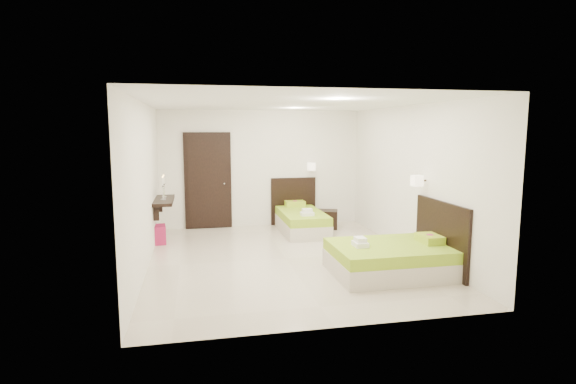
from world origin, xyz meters
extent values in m
plane|color=beige|center=(0.00, 0.00, 0.00)|extent=(5.50, 5.50, 0.00)
cube|color=beige|center=(0.73, 1.88, 0.14)|extent=(0.87, 1.73, 0.28)
cube|color=#7AA61A|center=(0.73, 1.88, 0.36)|extent=(0.86, 1.72, 0.17)
cube|color=black|center=(0.73, 2.72, 0.54)|extent=(1.04, 0.05, 1.08)
cube|color=#A2C023|center=(0.73, 2.53, 0.51)|extent=(0.43, 0.29, 0.12)
cylinder|color=#D43272|center=(0.73, 2.53, 0.57)|extent=(0.10, 0.10, 0.00)
cube|color=white|center=(0.73, 1.41, 0.49)|extent=(0.26, 0.19, 0.07)
cube|color=white|center=(0.73, 1.41, 0.55)|extent=(0.19, 0.14, 0.07)
cube|color=white|center=(1.11, 2.57, 1.34)|extent=(0.16, 0.16, 0.17)
cylinder|color=#2D2116|center=(1.11, 2.65, 1.34)|extent=(0.03, 0.16, 0.03)
cube|color=beige|center=(1.38, -1.11, 0.14)|extent=(1.74, 1.30, 0.28)
cube|color=#7AA61A|center=(1.38, -1.11, 0.37)|extent=(1.72, 1.29, 0.17)
cube|color=black|center=(2.22, -1.11, 0.54)|extent=(0.05, 1.48, 1.09)
cube|color=#A2C023|center=(2.03, -1.11, 0.51)|extent=(0.30, 0.43, 0.12)
cylinder|color=#D43272|center=(2.03, -1.11, 0.58)|extent=(0.10, 0.10, 0.00)
cube|color=white|center=(0.90, -1.11, 0.49)|extent=(0.19, 0.26, 0.07)
cube|color=white|center=(0.90, -1.11, 0.56)|extent=(0.14, 0.20, 0.07)
cube|color=white|center=(2.07, -0.56, 1.35)|extent=(0.16, 0.16, 0.17)
cylinder|color=#2D2116|center=(2.15, -0.56, 1.35)|extent=(0.16, 0.03, 0.03)
cube|color=black|center=(1.37, 2.15, 0.20)|extent=(0.56, 0.52, 0.40)
cube|color=#9A1444|center=(-2.24, 1.49, 0.18)|extent=(0.39, 0.39, 0.36)
cube|color=black|center=(-1.20, 2.71, 1.05)|extent=(1.02, 0.06, 2.14)
cube|color=black|center=(-1.20, 2.67, 1.05)|extent=(0.88, 0.04, 2.06)
cylinder|color=silver|center=(-0.85, 2.64, 1.00)|extent=(0.03, 0.10, 0.03)
cube|color=black|center=(-2.08, 1.60, 0.82)|extent=(0.35, 1.20, 0.06)
cube|color=black|center=(-2.19, 1.15, 0.67)|extent=(0.10, 0.04, 0.30)
cube|color=black|center=(-2.19, 2.05, 0.67)|extent=(0.10, 0.04, 0.30)
cylinder|color=silver|center=(-2.08, 1.45, 0.86)|extent=(0.10, 0.10, 0.02)
cylinder|color=silver|center=(-2.08, 1.45, 0.98)|extent=(0.02, 0.02, 0.22)
cone|color=silver|center=(-2.08, 1.45, 1.11)|extent=(0.07, 0.07, 0.04)
cylinder|color=white|center=(-2.08, 1.45, 1.20)|extent=(0.02, 0.02, 0.15)
sphere|color=#FFB23F|center=(-2.08, 1.45, 1.29)|extent=(0.02, 0.02, 0.02)
cylinder|color=silver|center=(-2.08, 1.75, 0.86)|extent=(0.10, 0.10, 0.02)
cylinder|color=silver|center=(-2.08, 1.75, 0.98)|extent=(0.02, 0.02, 0.22)
cone|color=silver|center=(-2.08, 1.75, 1.11)|extent=(0.07, 0.07, 0.04)
cylinder|color=white|center=(-2.08, 1.75, 1.20)|extent=(0.02, 0.02, 0.15)
sphere|color=#FFB23F|center=(-2.08, 1.75, 1.29)|extent=(0.02, 0.02, 0.02)
camera|label=1|loc=(-1.47, -7.25, 2.17)|focal=28.00mm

